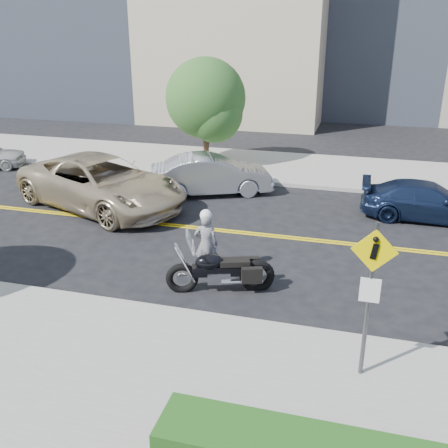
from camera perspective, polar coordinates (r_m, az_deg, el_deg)
ground_plane at (r=16.44m, az=0.52°, el=-0.80°), size 120.00×120.00×0.00m
sidewalk_near at (r=10.27m, az=-10.75°, el=-16.08°), size 60.00×5.00×0.15m
sidewalk_far at (r=23.36m, az=5.29°, el=6.21°), size 60.00×5.00×0.15m
pedestrian_sign at (r=9.43m, az=15.63°, el=-6.59°), size 0.78×0.08×3.00m
motorcyclist at (r=13.41m, az=-1.95°, el=-2.04°), size 0.67×0.49×1.80m
motorcycle at (r=12.67m, az=-0.34°, el=-4.11°), size 2.68×1.58×1.56m
suv at (r=18.72m, az=-13.21°, el=4.38°), size 7.07×5.11×1.79m
parked_car_silver at (r=19.74m, az=-1.39°, el=5.39°), size 4.76×3.28×1.49m
parked_car_blue at (r=18.50m, az=21.21°, el=2.33°), size 4.26×1.76×1.23m
tree_far_a at (r=23.13m, az=-2.02°, el=13.51°), size 3.45×3.45×4.72m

